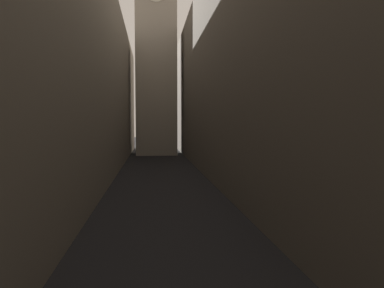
% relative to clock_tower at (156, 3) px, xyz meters
% --- Properties ---
extents(ground_plane, '(264.00, 264.00, 0.00)m').
position_rel_clock_tower_xyz_m(ground_plane, '(0.00, -38.33, -31.75)').
color(ground_plane, black).
extents(building_block_left, '(10.59, 108.00, 23.63)m').
position_rel_clock_tower_xyz_m(building_block_left, '(-10.80, -36.33, -19.94)').
color(building_block_left, gray).
rests_on(building_block_left, ground).
extents(building_block_right, '(10.68, 108.00, 25.88)m').
position_rel_clock_tower_xyz_m(building_block_right, '(10.84, -36.33, -18.81)').
color(building_block_right, '#60594F').
rests_on(building_block_right, ground).
extents(clock_tower, '(9.21, 9.21, 60.83)m').
position_rel_clock_tower_xyz_m(clock_tower, '(0.00, 0.00, 0.00)').
color(clock_tower, '#9E9384').
rests_on(clock_tower, ground).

